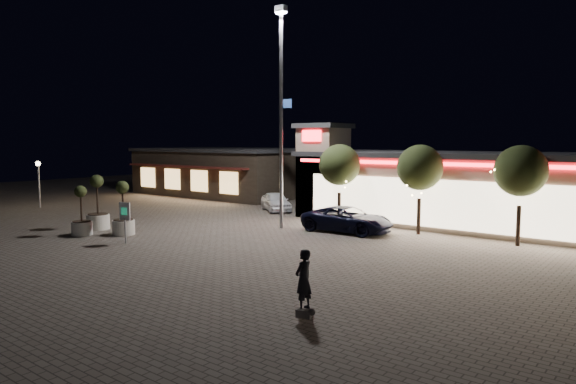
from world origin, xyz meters
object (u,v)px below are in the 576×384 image
Objects in this scene: planter_left at (98,212)px; planter_mid at (82,220)px; white_sedan at (276,201)px; valet_sign at (125,215)px; pedestrian at (303,279)px; pickup_truck at (347,219)px.

planter_left reaches higher than planter_mid.
planter_mid is at bearing -151.78° from white_sedan.
valet_sign reaches higher than white_sedan.
valet_sign reaches higher than pedestrian.
white_sedan is at bearing 75.97° from planter_left.
planter_left is 4.94m from valet_sign.
planter_mid is at bearing -178.65° from valet_sign.
planter_mid is 1.31× the size of valet_sign.
pedestrian is at bearing -8.77° from planter_mid.
valet_sign is (-12.65, 2.62, 0.51)m from pedestrian.
white_sedan is at bearing 96.96° from valet_sign.
white_sedan is 13.73m from valet_sign.
pickup_truck is at bearing -79.61° from white_sedan.
planter_left is at bearing -157.13° from white_sedan.
pickup_truck is at bearing 34.33° from planter_left.
planter_mid is 3.80m from valet_sign.
planter_mid is (-16.40, 2.53, -0.09)m from pedestrian.
pickup_truck is 9.54m from white_sedan.
white_sedan is 13.85m from planter_mid.
pedestrian is 0.90× the size of valet_sign.
pickup_truck is 13.30m from pedestrian.
pickup_truck is 14.21m from planter_mid.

